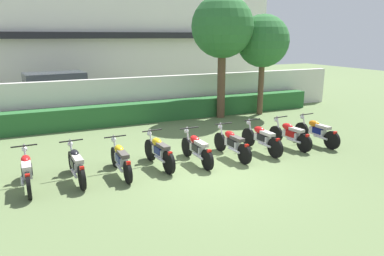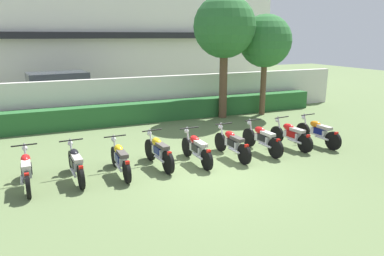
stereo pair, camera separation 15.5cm
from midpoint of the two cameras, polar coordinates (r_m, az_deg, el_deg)
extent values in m
plane|color=#607547|center=(9.73, 2.47, -7.06)|extent=(60.00, 60.00, 0.00)
cube|color=white|center=(24.83, -15.17, 13.37)|extent=(22.29, 6.00, 6.57)
cube|color=black|center=(21.63, -13.77, 14.23)|extent=(18.72, 0.50, 0.36)
cube|color=silver|center=(15.91, -9.02, 4.74)|extent=(21.18, 0.30, 1.84)
cube|color=#28602D|center=(15.34, -8.25, 2.51)|extent=(16.94, 0.70, 0.84)
cube|color=black|center=(18.57, -20.52, 4.82)|extent=(4.69, 2.38, 1.00)
cube|color=#2D333D|center=(18.43, -21.36, 7.27)|extent=(2.89, 2.02, 0.65)
cylinder|color=black|center=(19.86, -16.48, 4.55)|extent=(0.70, 0.30, 0.68)
cylinder|color=black|center=(18.10, -14.94, 3.73)|extent=(0.70, 0.30, 0.68)
cylinder|color=black|center=(19.32, -25.52, 3.46)|extent=(0.70, 0.30, 0.68)
cylinder|color=black|center=(17.51, -24.85, 2.52)|extent=(0.70, 0.30, 0.68)
cylinder|color=brown|center=(15.95, 4.43, 7.07)|extent=(0.35, 0.35, 3.04)
sphere|color=#2D6B33|center=(15.83, 4.61, 15.91)|extent=(2.68, 2.68, 2.68)
cylinder|color=brown|center=(16.89, 10.70, 6.43)|extent=(0.26, 0.26, 2.54)
sphere|color=#2D6B33|center=(16.73, 11.04, 13.53)|extent=(2.35, 2.35, 2.35)
cylinder|color=black|center=(10.10, -25.35, -5.80)|extent=(0.11, 0.62, 0.62)
cylinder|color=black|center=(8.93, -25.15, -8.39)|extent=(0.11, 0.62, 0.62)
cube|color=silver|center=(9.41, -25.35, -6.27)|extent=(0.22, 0.61, 0.22)
ellipsoid|color=red|center=(9.50, -25.52, -4.63)|extent=(0.23, 0.45, 0.22)
cube|color=beige|center=(9.13, -25.45, -5.51)|extent=(0.22, 0.53, 0.10)
cube|color=red|center=(8.73, -25.33, -6.94)|extent=(0.10, 0.08, 0.08)
cylinder|color=silver|center=(9.92, -25.54, -4.23)|extent=(0.06, 0.23, 0.65)
cylinder|color=black|center=(9.74, -25.73, -2.60)|extent=(0.60, 0.06, 0.04)
sphere|color=silver|center=(9.97, -25.66, -3.06)|extent=(0.14, 0.14, 0.14)
cylinder|color=silver|center=(9.23, -25.97, -7.62)|extent=(0.09, 0.55, 0.07)
cube|color=black|center=(9.35, -25.37, -6.08)|extent=(0.25, 0.37, 0.20)
cylinder|color=black|center=(10.15, -19.10, -5.16)|extent=(0.13, 0.60, 0.59)
cylinder|color=black|center=(8.98, -17.70, -7.63)|extent=(0.13, 0.60, 0.59)
cube|color=silver|center=(9.46, -18.46, -5.57)|extent=(0.24, 0.61, 0.22)
ellipsoid|color=black|center=(9.55, -18.76, -3.95)|extent=(0.25, 0.45, 0.22)
cube|color=#B2ADA3|center=(9.18, -18.30, -4.78)|extent=(0.24, 0.53, 0.10)
cube|color=red|center=(8.78, -17.71, -6.16)|extent=(0.11, 0.09, 0.08)
cylinder|color=silver|center=(9.96, -19.16, -3.58)|extent=(0.07, 0.23, 0.65)
cylinder|color=black|center=(9.79, -19.22, -1.95)|extent=(0.60, 0.08, 0.04)
sphere|color=silver|center=(10.02, -19.35, -2.43)|extent=(0.14, 0.14, 0.14)
cylinder|color=silver|center=(9.26, -18.85, -6.91)|extent=(0.11, 0.55, 0.07)
cube|color=black|center=(9.40, -18.43, -5.38)|extent=(0.27, 0.38, 0.20)
cylinder|color=black|center=(10.27, -12.69, -4.53)|extent=(0.11, 0.57, 0.57)
cylinder|color=black|center=(9.08, -10.73, -7.00)|extent=(0.11, 0.57, 0.57)
cube|color=silver|center=(9.58, -11.74, -4.94)|extent=(0.22, 0.61, 0.22)
ellipsoid|color=yellow|center=(9.66, -12.07, -3.35)|extent=(0.23, 0.45, 0.22)
cube|color=#4C4742|center=(9.30, -11.45, -4.15)|extent=(0.22, 0.53, 0.10)
cube|color=red|center=(8.89, -10.65, -5.54)|extent=(0.10, 0.08, 0.08)
cylinder|color=silver|center=(10.09, -12.67, -2.97)|extent=(0.06, 0.23, 0.65)
cylinder|color=black|center=(9.92, -12.65, -1.34)|extent=(0.60, 0.05, 0.04)
sphere|color=silver|center=(10.14, -12.87, -1.83)|extent=(0.14, 0.14, 0.14)
cylinder|color=silver|center=(9.37, -12.03, -6.25)|extent=(0.09, 0.55, 0.07)
cube|color=navy|center=(9.52, -11.68, -4.75)|extent=(0.25, 0.37, 0.20)
cylinder|color=black|center=(10.58, -7.14, -3.52)|extent=(0.16, 0.64, 0.64)
cylinder|color=black|center=(9.53, -4.22, -5.51)|extent=(0.16, 0.64, 0.64)
cube|color=silver|center=(9.96, -5.66, -3.73)|extent=(0.26, 0.62, 0.22)
ellipsoid|color=yellow|center=(10.04, -6.10, -2.22)|extent=(0.26, 0.46, 0.22)
cube|color=#4C4742|center=(9.69, -5.13, -2.93)|extent=(0.25, 0.54, 0.10)
cube|color=red|center=(9.35, -3.99, -4.09)|extent=(0.11, 0.09, 0.08)
cylinder|color=silver|center=(10.41, -7.00, -1.98)|extent=(0.07, 0.23, 0.65)
cylinder|color=black|center=(10.24, -6.86, -0.39)|extent=(0.60, 0.10, 0.04)
sphere|color=silver|center=(10.46, -7.27, -0.89)|extent=(0.14, 0.14, 0.14)
cylinder|color=silver|center=(9.74, -5.67, -4.97)|extent=(0.13, 0.55, 0.07)
cube|color=navy|center=(9.90, -5.55, -3.54)|extent=(0.28, 0.38, 0.20)
cylinder|color=black|center=(10.87, -1.25, -3.06)|extent=(0.11, 0.59, 0.59)
cylinder|color=black|center=(9.76, 2.01, -5.13)|extent=(0.11, 0.59, 0.59)
cube|color=silver|center=(10.22, 0.42, -3.32)|extent=(0.22, 0.61, 0.22)
ellipsoid|color=red|center=(10.30, -0.01, -1.84)|extent=(0.24, 0.45, 0.22)
cube|color=#B2ADA3|center=(9.96, 1.02, -2.53)|extent=(0.22, 0.53, 0.10)
cube|color=red|center=(9.59, 2.31, -3.73)|extent=(0.10, 0.08, 0.08)
cylinder|color=silver|center=(10.69, -1.05, -1.56)|extent=(0.06, 0.23, 0.65)
cylinder|color=black|center=(10.53, -0.85, 0.00)|extent=(0.60, 0.06, 0.04)
sphere|color=silver|center=(10.74, -1.31, -0.49)|extent=(0.14, 0.14, 0.14)
cylinder|color=silver|center=(10.00, 0.45, -4.52)|extent=(0.09, 0.55, 0.07)
cube|color=black|center=(10.16, 0.55, -3.13)|extent=(0.25, 0.37, 0.20)
cylinder|color=black|center=(11.38, 4.13, -2.24)|extent=(0.12, 0.60, 0.60)
cylinder|color=black|center=(10.31, 7.98, -4.15)|extent=(0.12, 0.60, 0.60)
cube|color=silver|center=(10.75, 6.12, -2.46)|extent=(0.23, 0.61, 0.22)
ellipsoid|color=red|center=(10.83, 5.66, -1.06)|extent=(0.24, 0.45, 0.22)
cube|color=#4C4742|center=(10.51, 6.83, -1.69)|extent=(0.22, 0.53, 0.10)
cube|color=red|center=(10.15, 8.35, -2.81)|extent=(0.10, 0.08, 0.08)
cylinder|color=silver|center=(11.22, 4.39, -0.79)|extent=(0.06, 0.23, 0.65)
cylinder|color=black|center=(11.07, 4.66, 0.69)|extent=(0.60, 0.06, 0.04)
sphere|color=silver|center=(11.27, 4.12, 0.22)|extent=(0.14, 0.14, 0.14)
cylinder|color=silver|center=(10.53, 6.29, -3.58)|extent=(0.10, 0.55, 0.07)
cube|color=black|center=(10.70, 6.27, -2.27)|extent=(0.26, 0.37, 0.20)
cylinder|color=black|center=(11.97, 8.65, -1.49)|extent=(0.14, 0.62, 0.62)
cylinder|color=black|center=(11.00, 12.79, -3.13)|extent=(0.14, 0.62, 0.62)
cube|color=silver|center=(11.40, 10.82, -1.62)|extent=(0.25, 0.61, 0.22)
ellipsoid|color=red|center=(11.46, 10.34, -0.31)|extent=(0.25, 0.46, 0.22)
cube|color=beige|center=(11.17, 11.62, -0.87)|extent=(0.24, 0.53, 0.10)
cube|color=red|center=(10.85, 13.22, -1.86)|extent=(0.11, 0.09, 0.08)
cylinder|color=silver|center=(11.82, 8.97, -0.10)|extent=(0.07, 0.23, 0.65)
cylinder|color=black|center=(11.67, 9.30, 1.32)|extent=(0.60, 0.08, 0.04)
sphere|color=silver|center=(11.86, 8.68, 0.86)|extent=(0.14, 0.14, 0.14)
cylinder|color=silver|center=(11.18, 11.12, -2.65)|extent=(0.11, 0.55, 0.07)
cube|color=black|center=(11.35, 10.99, -1.43)|extent=(0.27, 0.38, 0.20)
cylinder|color=black|center=(12.61, 12.94, -0.96)|extent=(0.16, 0.58, 0.58)
cylinder|color=black|center=(11.77, 17.20, -2.36)|extent=(0.16, 0.58, 0.58)
cube|color=silver|center=(12.11, 15.21, -1.01)|extent=(0.27, 0.62, 0.22)
ellipsoid|color=red|center=(12.17, 14.71, 0.21)|extent=(0.27, 0.46, 0.22)
cube|color=#B2ADA3|center=(11.91, 16.06, -0.29)|extent=(0.26, 0.54, 0.10)
cube|color=red|center=(11.63, 17.66, -1.16)|extent=(0.11, 0.09, 0.08)
cylinder|color=silver|center=(12.47, 13.31, 0.36)|extent=(0.08, 0.23, 0.65)
cylinder|color=black|center=(12.34, 13.68, 1.72)|extent=(0.60, 0.11, 0.04)
sphere|color=silver|center=(12.51, 13.00, 1.27)|extent=(0.14, 0.14, 0.14)
cylinder|color=silver|center=(11.90, 15.62, -1.97)|extent=(0.13, 0.55, 0.07)
cube|color=#A51414|center=(12.06, 15.39, -0.84)|extent=(0.28, 0.39, 0.20)
cylinder|color=black|center=(13.22, 16.82, -0.44)|extent=(0.13, 0.61, 0.61)
cylinder|color=black|center=(12.35, 21.17, -1.85)|extent=(0.13, 0.61, 0.61)
cube|color=silver|center=(12.71, 19.13, -0.52)|extent=(0.24, 0.61, 0.22)
ellipsoid|color=orange|center=(12.76, 18.67, 0.65)|extent=(0.25, 0.45, 0.22)
cube|color=#B2ADA3|center=(12.51, 19.98, 0.17)|extent=(0.23, 0.53, 0.10)
cube|color=red|center=(12.22, 21.63, -0.70)|extent=(0.11, 0.09, 0.08)
cylinder|color=silver|center=(13.09, 17.19, 0.83)|extent=(0.07, 0.23, 0.65)
cylinder|color=black|center=(12.96, 17.58, 2.12)|extent=(0.60, 0.08, 0.04)
sphere|color=silver|center=(13.12, 16.91, 1.69)|extent=(0.14, 0.14, 0.14)
cylinder|color=silver|center=(12.49, 19.54, -1.43)|extent=(0.11, 0.55, 0.07)
cube|color=navy|center=(12.66, 19.32, -0.35)|extent=(0.26, 0.38, 0.20)
camera|label=1|loc=(0.08, -90.42, -0.11)|focal=33.29mm
camera|label=2|loc=(0.08, 89.58, 0.11)|focal=33.29mm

